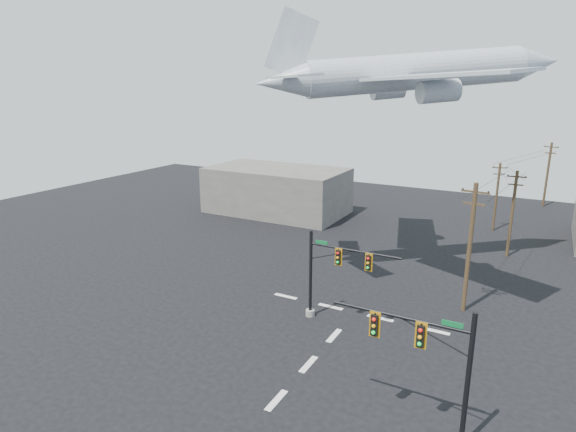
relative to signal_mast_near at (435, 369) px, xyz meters
The scene contains 11 objects.
ground 8.94m from the signal_mast_near, behind, with size 120.00×120.00×0.00m, color black.
lane_markings 9.83m from the signal_mast_near, 152.22° to the left, with size 14.00×21.20×0.01m.
signal_mast_near is the anchor object (origin of this frame).
signal_mast_far 12.78m from the signal_mast_near, 136.87° to the left, with size 6.95×0.73×6.66m.
utility_pole_a 15.25m from the signal_mast_near, 93.21° to the left, with size 1.99×0.39×9.97m.
utility_pole_b 29.88m from the signal_mast_near, 88.08° to the left, with size 1.77×0.29×8.73m.
utility_pole_c 38.79m from the signal_mast_near, 91.90° to the left, with size 1.62×0.52×8.05m.
utility_pole_d 54.77m from the signal_mast_near, 86.19° to the left, with size 1.85×0.56×9.03m.
power_lines 35.35m from the signal_mast_near, 89.22° to the left, with size 6.51×39.48×0.93m.
airliner 25.51m from the signal_mast_near, 109.20° to the left, with size 23.16×21.84×7.09m.
building_left 43.98m from the signal_mast_near, 129.58° to the left, with size 18.00×10.00×6.00m, color slate.
Camera 1 is at (11.42, -19.68, 16.75)m, focal length 30.00 mm.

